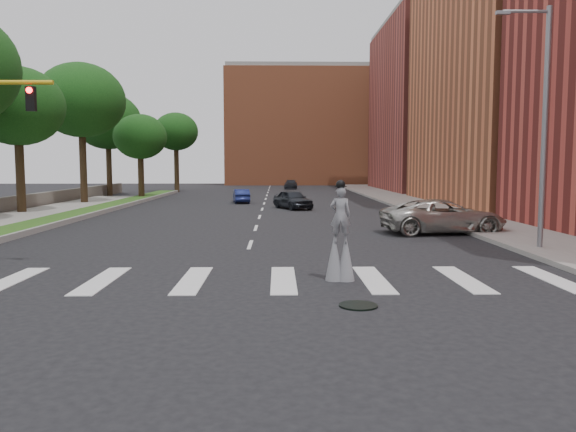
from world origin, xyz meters
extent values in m
plane|color=black|center=(0.00, 0.00, 0.00)|extent=(160.00, 160.00, 0.00)
cube|color=#254D16|center=(-11.50, 20.00, 0.12)|extent=(2.00, 60.00, 0.25)
cube|color=gray|center=(-10.45, 20.00, 0.14)|extent=(0.20, 60.00, 0.28)
cube|color=gray|center=(12.50, 25.00, 0.09)|extent=(5.00, 90.00, 0.18)
cylinder|color=black|center=(3.00, -2.00, 0.02)|extent=(0.90, 0.90, 0.04)
cube|color=#CA683F|center=(22.00, 30.00, 12.00)|extent=(16.00, 22.00, 24.00)
cube|color=#A5463D|center=(22.00, 54.00, 10.00)|extent=(16.00, 22.00, 20.00)
cube|color=#CA683F|center=(6.00, 78.00, 9.00)|extent=(26.00, 14.00, 18.00)
cylinder|color=slate|center=(11.00, 6.00, 4.50)|extent=(0.20, 0.20, 9.00)
cylinder|color=slate|center=(10.20, 6.00, 8.80)|extent=(1.80, 0.12, 0.12)
cube|color=slate|center=(9.30, 6.00, 8.75)|extent=(0.50, 0.18, 0.12)
cube|color=black|center=(-6.50, 3.00, 5.30)|extent=(0.28, 0.18, 0.75)
cylinder|color=#FF0C0C|center=(-6.50, 2.90, 5.55)|extent=(0.18, 0.06, 0.18)
cylinder|color=black|center=(3.05, 0.90, 0.53)|extent=(0.07, 0.07, 1.06)
cylinder|color=black|center=(2.73, 0.93, 0.53)|extent=(0.07, 0.07, 1.06)
cone|color=slate|center=(3.05, 0.90, 0.67)|extent=(0.52, 0.52, 1.33)
cone|color=slate|center=(2.73, 0.93, 0.67)|extent=(0.52, 0.52, 1.33)
imported|color=slate|center=(2.89, 0.91, 1.86)|extent=(0.62, 0.44, 1.60)
sphere|color=black|center=(2.89, 0.91, 2.72)|extent=(0.26, 0.26, 0.26)
cylinder|color=black|center=(2.89, 0.91, 2.67)|extent=(0.34, 0.34, 0.02)
cube|color=yellow|center=(2.91, 1.05, 2.30)|extent=(0.22, 0.05, 0.10)
imported|color=#B5B3AB|center=(9.00, 11.65, 0.81)|extent=(6.06, 3.27, 1.62)
imported|color=black|center=(2.23, 26.25, 0.70)|extent=(3.20, 4.43, 1.40)
imported|color=navy|center=(-1.95, 32.77, 0.58)|extent=(1.72, 3.68, 1.17)
imported|color=black|center=(2.87, 59.02, 0.59)|extent=(1.86, 4.16, 1.18)
cylinder|color=black|center=(-15.60, 22.08, 2.75)|extent=(0.56, 0.56, 5.51)
ellipsoid|color=#0F340F|center=(-15.60, 22.08, 7.00)|extent=(5.95, 5.95, 5.06)
cylinder|color=black|center=(-14.67, 31.28, 3.32)|extent=(0.56, 0.56, 6.65)
ellipsoid|color=#0F340F|center=(-14.67, 31.28, 8.40)|extent=(7.01, 7.01, 5.96)
cylinder|color=black|center=(-16.27, 43.67, 2.98)|extent=(0.56, 0.56, 5.96)
ellipsoid|color=#0F340F|center=(-16.27, 43.67, 7.66)|extent=(6.79, 6.79, 5.77)
cylinder|color=black|center=(-11.74, 38.41, 2.30)|extent=(0.56, 0.56, 4.60)
ellipsoid|color=#0F340F|center=(-11.74, 38.41, 5.83)|extent=(4.95, 4.95, 4.20)
cylinder|color=black|center=(-10.72, 51.42, 2.88)|extent=(0.56, 0.56, 5.75)
ellipsoid|color=#0F340F|center=(-10.72, 51.42, 7.05)|extent=(5.18, 5.18, 4.40)
camera|label=1|loc=(1.13, -14.74, 3.30)|focal=35.00mm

